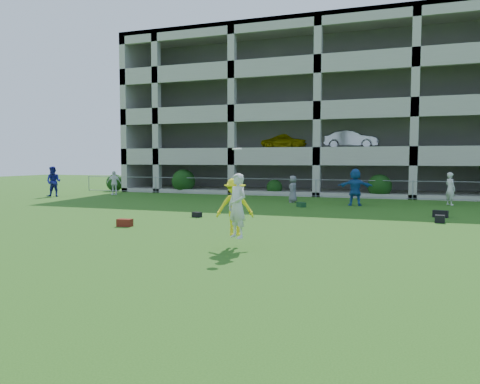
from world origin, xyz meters
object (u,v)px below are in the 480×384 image
at_px(crate_d, 440,219).
at_px(frisbee_contest, 236,206).
at_px(bystander_a, 54,182).
at_px(bystander_d, 355,187).
at_px(bystander_e, 450,189).
at_px(bystander_b, 114,183).
at_px(parking_garage, 336,117).
at_px(bystander_c, 293,189).

bearing_deg(crate_d, frisbee_contest, -127.44).
bearing_deg(frisbee_contest, bystander_a, 143.99).
xyz_separation_m(bystander_d, bystander_e, (4.85, 1.99, -0.10)).
relative_size(bystander_b, bystander_e, 0.94).
relative_size(bystander_e, crate_d, 5.12).
xyz_separation_m(bystander_d, crate_d, (3.86, -5.89, -0.85)).
height_order(bystander_e, frisbee_contest, frisbee_contest).
height_order(bystander_a, bystander_b, bystander_a).
relative_size(frisbee_contest, parking_garage, 0.08).
bearing_deg(bystander_a, bystander_c, -10.67).
xyz_separation_m(bystander_a, bystander_d, (19.55, 0.64, -0.01)).
relative_size(bystander_d, parking_garage, 0.07).
relative_size(bystander_b, bystander_d, 0.84).
height_order(bystander_a, frisbee_contest, frisbee_contest).
bearing_deg(bystander_c, crate_d, 40.83).
bearing_deg(crate_d, bystander_e, 82.88).
bearing_deg(bystander_e, crate_d, 136.95).
relative_size(crate_d, frisbee_contest, 0.14).
bearing_deg(bystander_b, bystander_e, -19.10).
distance_m(bystander_a, parking_garage, 22.40).
height_order(bystander_d, crate_d, bystander_d).
height_order(bystander_a, crate_d, bystander_a).
height_order(bystander_b, crate_d, bystander_b).
relative_size(bystander_a, frisbee_contest, 0.81).
bearing_deg(crate_d, bystander_c, 138.47).
height_order(bystander_b, bystander_c, bystander_b).
bearing_deg(crate_d, bystander_a, 167.36).
bearing_deg(bystander_a, parking_garage, 25.33).
xyz_separation_m(crate_d, parking_garage, (-6.89, 19.53, 5.86)).
height_order(bystander_c, bystander_d, bystander_d).
xyz_separation_m(crate_d, frisbee_contest, (-5.79, -7.56, 1.02)).
distance_m(bystander_e, frisbee_contest, 16.87).
distance_m(crate_d, parking_garage, 21.53).
relative_size(bystander_b, parking_garage, 0.06).
xyz_separation_m(bystander_c, parking_garage, (0.56, 12.93, 5.24)).
bearing_deg(bystander_e, bystander_a, 60.23).
distance_m(bystander_d, bystander_e, 5.24).
xyz_separation_m(bystander_a, parking_garage, (16.52, 14.28, 5.00)).
bearing_deg(bystander_d, frisbee_contest, 74.68).
distance_m(bystander_b, parking_garage, 18.65).
relative_size(bystander_a, bystander_c, 1.30).
bearing_deg(bystander_b, crate_d, -40.04).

